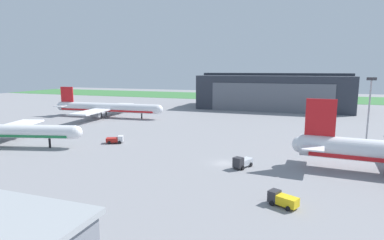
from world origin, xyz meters
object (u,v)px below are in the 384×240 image
maintenance_hangar (274,92)px  airliner_far_left (107,108)px  stair_truck (115,140)px  apron_light_mast (369,104)px  fuel_bowser (282,199)px  baggage_tug (242,162)px

maintenance_hangar → airliner_far_left: maintenance_hangar is taller
airliner_far_left → stair_truck: bearing=-53.1°
maintenance_hangar → apron_light_mast: 75.29m
fuel_bowser → maintenance_hangar: bearing=95.8°
stair_truck → apron_light_mast: size_ratio=0.28×
maintenance_hangar → stair_truck: size_ratio=14.60×
baggage_tug → apron_light_mast: bearing=51.6°
baggage_tug → apron_light_mast: 46.15m
baggage_tug → fuel_bowser: (8.83, -16.03, -0.12)m
maintenance_hangar → baggage_tug: bearing=-88.2°
baggage_tug → apron_light_mast: size_ratio=0.30×
airliner_far_left → apron_light_mast: apron_light_mast is taller
baggage_tug → fuel_bowser: size_ratio=1.14×
maintenance_hangar → baggage_tug: 104.16m
apron_light_mast → baggage_tug: bearing=-128.4°
maintenance_hangar → fuel_bowser: bearing=-84.2°
maintenance_hangar → fuel_bowser: 120.72m
stair_truck → fuel_bowser: 51.92m
maintenance_hangar → stair_truck: bearing=-109.3°
fuel_bowser → airliner_far_left: bearing=138.8°
maintenance_hangar → apron_light_mast: size_ratio=4.12×
stair_truck → fuel_bowser: bearing=-30.0°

